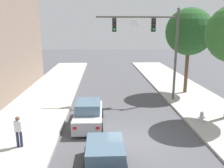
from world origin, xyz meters
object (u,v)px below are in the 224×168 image
at_px(pedestrian_sidewalk_left_walker, 19,130).
at_px(fire_hydrant, 202,117).
at_px(car_lead_silver, 89,114).
at_px(car_following_black, 105,161).
at_px(traffic_signal_mast, 154,38).
at_px(street_tree_second, 189,32).

distance_m(pedestrian_sidewalk_left_walker, fire_hydrant, 10.98).
distance_m(car_lead_silver, car_following_black, 5.60).
height_order(car_lead_silver, fire_hydrant, car_lead_silver).
relative_size(traffic_signal_mast, street_tree_second, 0.97).
bearing_deg(car_following_black, street_tree_second, 57.99).
bearing_deg(car_lead_silver, traffic_signal_mast, 43.63).
distance_m(car_following_black, pedestrian_sidewalk_left_walker, 5.00).
height_order(traffic_signal_mast, car_following_black, traffic_signal_mast).
distance_m(car_lead_silver, pedestrian_sidewalk_left_walker, 4.52).
height_order(car_lead_silver, street_tree_second, street_tree_second).
distance_m(car_following_black, fire_hydrant, 8.21).
bearing_deg(fire_hydrant, street_tree_second, 78.10).
bearing_deg(traffic_signal_mast, car_lead_silver, -136.37).
relative_size(fire_hydrant, street_tree_second, 0.09).
bearing_deg(car_following_black, fire_hydrant, 39.65).
relative_size(car_lead_silver, car_following_black, 1.00).
distance_m(car_lead_silver, street_tree_second, 12.36).
relative_size(pedestrian_sidewalk_left_walker, fire_hydrant, 2.28).
bearing_deg(car_following_black, traffic_signal_mast, 68.08).
distance_m(traffic_signal_mast, car_lead_silver, 8.47).
xyz_separation_m(car_lead_silver, car_following_black, (0.94, -5.52, 0.00)).
bearing_deg(car_lead_silver, fire_hydrant, -2.27).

